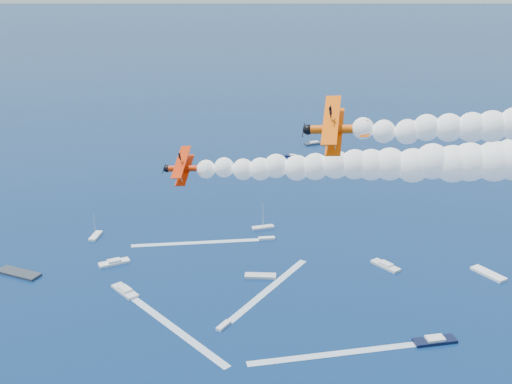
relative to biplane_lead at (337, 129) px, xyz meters
The scene contains 5 objects.
biplane_lead is the anchor object (origin of this frame).
biplane_trail 24.38m from the biplane_lead, 167.58° to the right, with size 6.52×7.31×4.40m, color red, non-canonical shape.
smoke_trail_trail 16.70m from the biplane_lead, 58.05° to the left, with size 63.09×40.44×12.72m, color white, non-canonical shape.
spectator_boats 121.44m from the biplane_lead, 110.30° to the left, with size 206.76×181.43×0.70m.
boat_wakes 91.54m from the biplane_lead, 142.06° to the left, with size 89.77×55.38×0.04m.
Camera 1 is at (62.73, -47.10, 83.40)m, focal length 46.25 mm.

